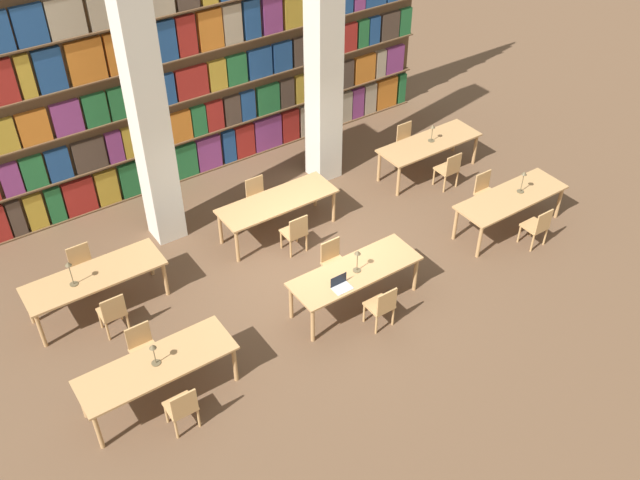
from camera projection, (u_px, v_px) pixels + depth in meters
ground_plane at (316, 265)px, 13.46m from camera, size 40.00×40.00×0.00m
bookshelf_bank at (201, 55)px, 14.42m from camera, size 11.12×0.35×5.50m
pillar_left at (145, 97)px, 12.34m from camera, size 0.58×0.58×6.00m
pillar_center at (324, 46)px, 14.00m from camera, size 0.58×0.58×6.00m
reading_table_0 at (157, 367)px, 10.60m from camera, size 2.38×0.82×0.78m
chair_0 at (182, 407)px, 10.32m from camera, size 0.42×0.40×0.86m
chair_1 at (143, 348)px, 11.21m from camera, size 0.42×0.40×0.86m
desk_lamp_0 at (154, 351)px, 10.39m from camera, size 0.14×0.14×0.40m
reading_table_1 at (355, 274)px, 12.23m from camera, size 2.38×0.82×0.78m
chair_2 at (382, 306)px, 11.95m from camera, size 0.42×0.40×0.86m
chair_3 at (334, 261)px, 12.84m from camera, size 0.42×0.40×0.86m
desk_lamp_1 at (357, 257)px, 11.98m from camera, size 0.14×0.14×0.44m
laptop at (341, 286)px, 11.81m from camera, size 0.32×0.22×0.21m
reading_table_2 at (511, 199)px, 13.93m from camera, size 2.38×0.82×0.78m
chair_4 at (537, 226)px, 13.65m from camera, size 0.42×0.40×0.86m
chair_5 at (485, 192)px, 14.54m from camera, size 0.42×0.40×0.86m
desk_lamp_2 at (523, 178)px, 13.79m from camera, size 0.14×0.14×0.47m
reading_table_3 at (95, 278)px, 12.13m from camera, size 2.38×0.82×0.78m
chair_6 at (113, 312)px, 11.84m from camera, size 0.42×0.40×0.86m
chair_7 at (83, 267)px, 12.73m from camera, size 0.42×0.40×0.86m
desk_lamp_3 at (70, 270)px, 11.69m from camera, size 0.14×0.14×0.49m
reading_table_4 at (277, 203)px, 13.82m from camera, size 2.38×0.82×0.78m
chair_8 at (295, 232)px, 13.50m from camera, size 0.42×0.40×0.86m
chair_9 at (258, 197)px, 14.40m from camera, size 0.42×0.40×0.86m
reading_table_5 at (429, 145)px, 15.50m from camera, size 2.38×0.82×0.78m
chair_10 at (449, 169)px, 15.19m from camera, size 0.42×0.40×0.86m
chair_11 at (407, 141)px, 16.08m from camera, size 0.42×0.40×0.86m
desk_lamp_4 at (432, 130)px, 15.31m from camera, size 0.14×0.14×0.40m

